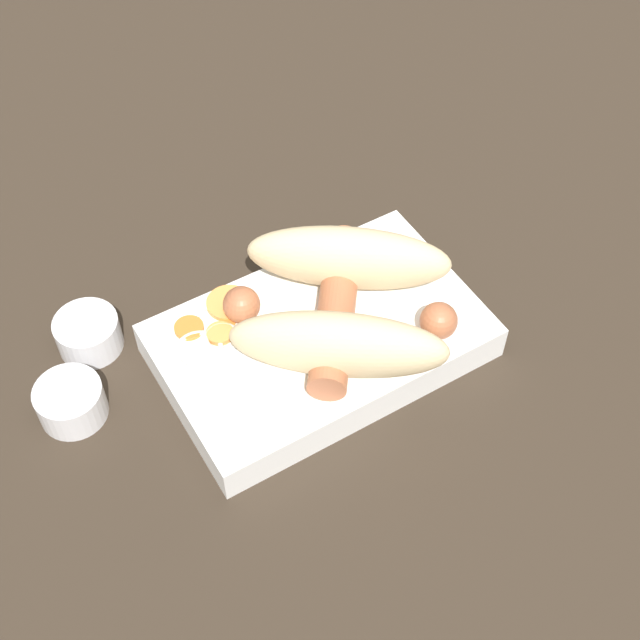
# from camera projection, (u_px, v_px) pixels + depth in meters

# --- Properties ---
(ground_plane) EXTENTS (3.00, 3.00, 0.00)m
(ground_plane) POSITION_uv_depth(u_px,v_px,m) (320.00, 352.00, 0.70)
(ground_plane) COLOR #33281E
(food_tray) EXTENTS (0.24, 0.15, 0.03)m
(food_tray) POSITION_uv_depth(u_px,v_px,m) (320.00, 340.00, 0.69)
(food_tray) COLOR white
(food_tray) RESTS_ON ground_plane
(bread_roll) EXTENTS (0.20, 0.20, 0.05)m
(bread_roll) POSITION_uv_depth(u_px,v_px,m) (344.00, 300.00, 0.66)
(bread_roll) COLOR beige
(bread_roll) RESTS_ON food_tray
(sausage) EXTENTS (0.15, 0.14, 0.03)m
(sausage) POSITION_uv_depth(u_px,v_px,m) (339.00, 313.00, 0.67)
(sausage) COLOR #B26642
(sausage) RESTS_ON food_tray
(pickled_veggies) EXTENTS (0.08, 0.07, 0.00)m
(pickled_veggies) POSITION_uv_depth(u_px,v_px,m) (216.00, 328.00, 0.68)
(pickled_veggies) COLOR orange
(pickled_veggies) RESTS_ON food_tray
(condiment_cup_near) EXTENTS (0.05, 0.05, 0.03)m
(condiment_cup_near) POSITION_uv_depth(u_px,v_px,m) (89.00, 335.00, 0.70)
(condiment_cup_near) COLOR white
(condiment_cup_near) RESTS_ON ground_plane
(condiment_cup_far) EXTENTS (0.05, 0.05, 0.03)m
(condiment_cup_far) POSITION_uv_depth(u_px,v_px,m) (71.00, 403.00, 0.66)
(condiment_cup_far) COLOR white
(condiment_cup_far) RESTS_ON ground_plane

